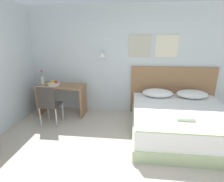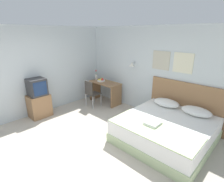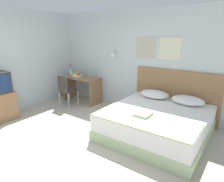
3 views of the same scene
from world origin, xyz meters
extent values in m
cube|color=silver|center=(0.00, 2.72, 1.32)|extent=(5.66, 0.06, 2.65)
cube|color=#B7B29E|center=(0.35, 2.68, 1.70)|extent=(0.52, 0.02, 0.52)
cube|color=beige|center=(0.98, 2.68, 1.70)|extent=(0.52, 0.02, 0.52)
cylinder|color=#B2B2B7|center=(-0.55, 2.61, 1.55)|extent=(0.02, 0.16, 0.02)
cone|color=white|center=(-0.55, 2.52, 1.50)|extent=(0.17, 0.17, 0.12)
cube|color=#B2C693|center=(1.19, 1.62, 0.11)|extent=(1.93, 2.02, 0.22)
cube|color=white|center=(1.19, 1.62, 0.38)|extent=(1.90, 1.98, 0.32)
cube|color=#8E6642|center=(1.19, 2.66, 0.61)|extent=(2.05, 0.06, 1.21)
ellipsoid|color=white|center=(0.80, 2.35, 0.64)|extent=(0.71, 0.47, 0.18)
ellipsoid|color=white|center=(1.59, 2.35, 0.64)|extent=(0.71, 0.47, 0.18)
cube|color=#B2C693|center=(1.19, 1.03, 0.56)|extent=(1.88, 0.81, 0.02)
cube|color=white|center=(1.09, 1.18, 0.60)|extent=(0.30, 0.31, 0.06)
cube|color=#8E6642|center=(-1.55, 2.30, 0.75)|extent=(1.14, 0.56, 0.03)
cube|color=#8E6642|center=(-2.10, 2.30, 0.36)|extent=(0.04, 0.52, 0.73)
cube|color=#8E6642|center=(-1.00, 2.30, 0.36)|extent=(0.04, 0.52, 0.73)
cube|color=#3D3833|center=(-1.61, 1.78, 0.45)|extent=(0.41, 0.41, 0.02)
cube|color=#3D3833|center=(-1.61, 1.59, 0.69)|extent=(0.38, 0.03, 0.46)
cylinder|color=#B7B7BC|center=(-1.79, 1.97, 0.22)|extent=(0.03, 0.03, 0.44)
cylinder|color=#B7B7BC|center=(-1.42, 1.97, 0.22)|extent=(0.03, 0.03, 0.44)
cylinder|color=#B7B7BC|center=(-1.79, 1.60, 0.22)|extent=(0.03, 0.03, 0.44)
cylinder|color=#B7B7BC|center=(-1.42, 1.60, 0.22)|extent=(0.03, 0.03, 0.44)
cylinder|color=silver|center=(-1.73, 2.27, 0.79)|extent=(0.27, 0.27, 0.05)
sphere|color=red|center=(-1.67, 2.27, 0.84)|extent=(0.09, 0.09, 0.09)
sphere|color=#B2C156|center=(-1.75, 2.32, 0.85)|extent=(0.10, 0.10, 0.10)
ellipsoid|color=yellow|center=(-1.75, 2.22, 0.83)|extent=(0.16, 0.11, 0.06)
cylinder|color=silver|center=(-2.02, 2.29, 0.87)|extent=(0.07, 0.07, 0.20)
cylinder|color=#3D7538|center=(-2.02, 2.29, 1.04)|extent=(0.01, 0.01, 0.14)
sphere|color=#DB3838|center=(-2.02, 2.29, 1.11)|extent=(0.06, 0.06, 0.06)
camera|label=1|loc=(0.17, -1.70, 1.90)|focal=28.00mm
camera|label=2|loc=(2.78, -1.86, 2.46)|focal=28.00mm
camera|label=3|loc=(2.64, -1.99, 2.05)|focal=32.00mm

